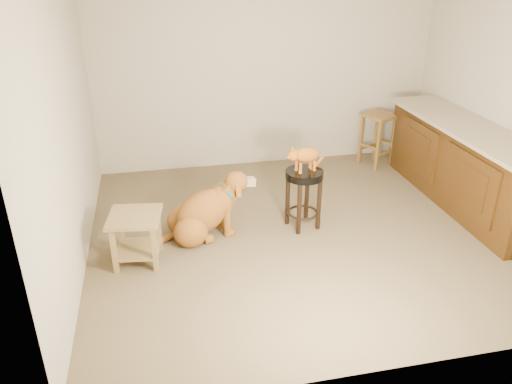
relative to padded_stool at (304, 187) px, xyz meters
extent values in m
cube|color=brown|center=(0.04, -0.11, -0.46)|extent=(4.50, 4.00, 0.01)
cube|color=#A59C85|center=(0.04, 1.89, 0.84)|extent=(4.50, 0.04, 2.60)
cube|color=#A59C85|center=(0.04, -2.11, 0.84)|extent=(4.50, 0.04, 2.60)
cube|color=#A59C85|center=(-2.21, -0.11, 0.84)|extent=(0.04, 4.00, 2.60)
cube|color=#40260B|center=(1.99, 0.19, -0.01)|extent=(0.60, 2.50, 0.90)
cube|color=gray|center=(1.96, 0.19, 0.46)|extent=(0.70, 2.56, 0.04)
cube|color=black|center=(2.03, 0.19, -0.41)|extent=(0.52, 2.50, 0.10)
cube|color=#40260B|center=(1.67, -0.36, 0.04)|extent=(0.02, 0.90, 0.62)
cube|color=#40260B|center=(1.67, 0.74, 0.04)|extent=(0.02, 0.90, 0.62)
cube|color=#341E09|center=(1.66, -0.36, 0.04)|extent=(0.02, 0.60, 0.40)
cube|color=#341E09|center=(1.66, 0.74, 0.04)|extent=(0.02, 0.60, 0.40)
cylinder|color=black|center=(0.09, 0.15, -0.17)|extent=(0.05, 0.05, 0.57)
cylinder|color=black|center=(-0.15, 0.09, -0.17)|extent=(0.05, 0.05, 0.57)
cylinder|color=black|center=(0.15, -0.09, -0.17)|extent=(0.05, 0.05, 0.57)
cylinder|color=black|center=(-0.09, -0.15, -0.17)|extent=(0.05, 0.05, 0.57)
torus|color=black|center=(0.00, 0.00, -0.29)|extent=(0.40, 0.40, 0.03)
cylinder|color=black|center=(0.00, 0.00, 0.15)|extent=(0.39, 0.39, 0.08)
cube|color=brown|center=(1.58, 1.68, -0.12)|extent=(0.06, 0.06, 0.68)
cube|color=brown|center=(1.30, 1.55, -0.12)|extent=(0.06, 0.06, 0.68)
cube|color=brown|center=(1.71, 1.39, -0.12)|extent=(0.06, 0.06, 0.68)
cube|color=brown|center=(1.42, 1.27, -0.12)|extent=(0.06, 0.06, 0.68)
cube|color=brown|center=(1.50, 1.47, 0.24)|extent=(0.51, 0.51, 0.04)
cube|color=olive|center=(-1.51, -0.17, -0.23)|extent=(0.05, 0.05, 0.45)
cube|color=olive|center=(-1.87, -0.12, -0.23)|extent=(0.05, 0.05, 0.45)
cube|color=olive|center=(-1.56, -0.53, -0.23)|extent=(0.05, 0.05, 0.45)
cube|color=olive|center=(-1.92, -0.48, -0.23)|extent=(0.05, 0.05, 0.45)
cube|color=olive|center=(-1.72, -0.32, 0.02)|extent=(0.53, 0.53, 0.04)
cube|color=olive|center=(-1.72, -0.32, -0.33)|extent=(0.45, 0.45, 0.03)
ellipsoid|color=brown|center=(-1.25, 0.11, -0.31)|extent=(0.40, 0.35, 0.32)
ellipsoid|color=brown|center=(-1.20, -0.15, -0.31)|extent=(0.40, 0.35, 0.32)
cylinder|color=brown|center=(-1.09, 0.16, -0.42)|extent=(0.10, 0.11, 0.10)
cylinder|color=brown|center=(-1.03, -0.13, -0.42)|extent=(0.10, 0.11, 0.10)
ellipsoid|color=brown|center=(-1.06, 0.01, -0.18)|extent=(0.79, 0.51, 0.65)
ellipsoid|color=brown|center=(-0.88, 0.05, -0.10)|extent=(0.32, 0.35, 0.33)
cylinder|color=brown|center=(-0.85, 0.15, -0.27)|extent=(0.10, 0.10, 0.38)
cylinder|color=brown|center=(-0.82, -0.03, -0.27)|extent=(0.10, 0.10, 0.38)
sphere|color=brown|center=(-0.82, 0.15, -0.43)|extent=(0.10, 0.10, 0.10)
sphere|color=brown|center=(-0.79, -0.03, -0.43)|extent=(0.10, 0.10, 0.10)
cylinder|color=brown|center=(-0.80, 0.06, 0.00)|extent=(0.27, 0.21, 0.24)
ellipsoid|color=brown|center=(-0.70, 0.08, 0.09)|extent=(0.28, 0.26, 0.23)
cube|color=#9A8260|center=(-0.57, 0.11, 0.07)|extent=(0.17, 0.11, 0.10)
sphere|color=black|center=(-0.50, 0.12, 0.08)|extent=(0.06, 0.06, 0.06)
cube|color=brown|center=(-0.74, 0.18, 0.06)|extent=(0.06, 0.07, 0.17)
cube|color=brown|center=(-0.70, -0.02, 0.06)|extent=(0.06, 0.07, 0.17)
torus|color=#0C5462|center=(-0.80, 0.06, -0.01)|extent=(0.17, 0.24, 0.20)
cylinder|color=#D8BF4C|center=(-0.75, 0.07, -0.08)|extent=(0.01, 0.04, 0.04)
cylinder|color=brown|center=(-1.43, -0.01, -0.42)|extent=(0.29, 0.21, 0.07)
ellipsoid|color=#8B460D|center=(0.02, 0.00, 0.36)|extent=(0.33, 0.22, 0.19)
cylinder|color=#8B460D|center=(-0.08, 0.02, 0.25)|extent=(0.03, 0.03, 0.12)
sphere|color=#8B460D|center=(-0.08, 0.02, 0.20)|extent=(0.04, 0.04, 0.04)
cylinder|color=#8B460D|center=(-0.06, -0.06, 0.25)|extent=(0.03, 0.03, 0.12)
sphere|color=#8B460D|center=(-0.06, -0.06, 0.20)|extent=(0.04, 0.04, 0.04)
cylinder|color=#8B460D|center=(0.08, 0.06, 0.25)|extent=(0.03, 0.03, 0.12)
sphere|color=#8B460D|center=(0.08, 0.06, 0.20)|extent=(0.04, 0.04, 0.04)
cylinder|color=#8B460D|center=(0.10, -0.02, 0.25)|extent=(0.03, 0.03, 0.12)
sphere|color=#8B460D|center=(0.10, -0.02, 0.20)|extent=(0.04, 0.04, 0.04)
sphere|color=#8B460D|center=(-0.14, -0.04, 0.38)|extent=(0.11, 0.11, 0.11)
sphere|color=#8B460D|center=(-0.18, -0.05, 0.37)|extent=(0.04, 0.04, 0.04)
sphere|color=brown|center=(-0.20, -0.05, 0.37)|extent=(0.02, 0.02, 0.02)
cone|color=#8B460D|center=(-0.14, 0.00, 0.44)|extent=(0.06, 0.06, 0.05)
cone|color=#C66B60|center=(-0.14, 0.00, 0.44)|extent=(0.03, 0.03, 0.03)
cone|color=#8B460D|center=(-0.12, -0.07, 0.44)|extent=(0.06, 0.06, 0.05)
cone|color=#C66B60|center=(-0.12, -0.07, 0.44)|extent=(0.03, 0.03, 0.03)
cylinder|color=#8B460D|center=(0.15, 0.08, 0.21)|extent=(0.20, 0.17, 0.11)
camera|label=1|loc=(-1.46, -4.49, 2.20)|focal=35.00mm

